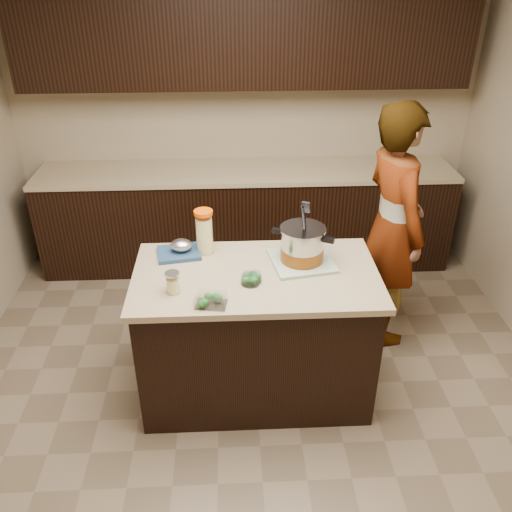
{
  "coord_description": "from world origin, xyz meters",
  "views": [
    {
      "loc": [
        -0.13,
        -2.71,
        2.6
      ],
      "look_at": [
        0.0,
        0.0,
        1.02
      ],
      "focal_mm": 38.0,
      "sensor_mm": 36.0,
      "label": 1
    }
  ],
  "objects_px": {
    "lemonade_pitcher": "(204,233)",
    "person": "(392,227)",
    "stock_pot": "(302,246)",
    "island": "(256,333)"
  },
  "relations": [
    {
      "from": "stock_pot",
      "to": "person",
      "type": "height_order",
      "value": "person"
    },
    {
      "from": "lemonade_pitcher",
      "to": "island",
      "type": "bearing_deg",
      "value": -41.96
    },
    {
      "from": "stock_pot",
      "to": "lemonade_pitcher",
      "type": "relative_size",
      "value": 1.38
    },
    {
      "from": "stock_pot",
      "to": "person",
      "type": "xyz_separation_m",
      "value": [
        0.69,
        0.47,
        -0.13
      ]
    },
    {
      "from": "lemonade_pitcher",
      "to": "person",
      "type": "distance_m",
      "value": 1.33
    },
    {
      "from": "stock_pot",
      "to": "island",
      "type": "bearing_deg",
      "value": -133.23
    },
    {
      "from": "island",
      "to": "stock_pot",
      "type": "distance_m",
      "value": 0.64
    },
    {
      "from": "island",
      "to": "person",
      "type": "relative_size",
      "value": 0.83
    },
    {
      "from": "lemonade_pitcher",
      "to": "person",
      "type": "xyz_separation_m",
      "value": [
        1.29,
        0.32,
        -0.15
      ]
    },
    {
      "from": "lemonade_pitcher",
      "to": "person",
      "type": "bearing_deg",
      "value": 13.75
    }
  ]
}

